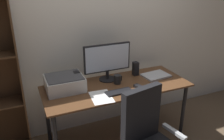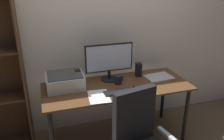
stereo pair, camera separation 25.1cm
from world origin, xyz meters
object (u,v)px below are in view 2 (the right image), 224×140
laptop (159,77)px  printer (65,81)px  desk (117,92)px  speaker_right (138,70)px  mouse (138,88)px  keyboard (117,92)px  speaker_left (78,77)px  monitor (109,60)px  coffee_mug (118,79)px

laptop → printer: size_ratio=0.80×
desk → speaker_right: (0.34, 0.18, 0.17)m
mouse → printer: bearing=144.8°
keyboard → speaker_left: (-0.36, 0.35, 0.08)m
monitor → keyboard: bearing=-92.6°
mouse → laptop: mouse is taller
speaker_left → printer: size_ratio=0.43×
monitor → speaker_right: (0.37, -0.01, -0.17)m
desk → coffee_mug: (0.03, 0.05, 0.14)m
mouse → printer: (-0.75, 0.28, 0.06)m
laptop → speaker_right: size_ratio=1.88×
keyboard → printer: printer is taller
monitor → speaker_right: 0.41m
mouse → laptop: size_ratio=0.30×
keyboard → laptop: laptop is taller
keyboard → speaker_left: speaker_left is taller
keyboard → speaker_left: bearing=133.7°
monitor → laptop: (0.59, -0.14, -0.24)m
keyboard → speaker_right: 0.53m
desk → speaker_left: bearing=156.2°
keyboard → laptop: (0.60, 0.21, 0.00)m
desk → speaker_right: 0.42m
laptop → speaker_left: bearing=166.8°
printer → keyboard: bearing=-30.4°
printer → mouse: bearing=-20.5°
monitor → speaker_left: size_ratio=3.31×
monitor → printer: bearing=-173.7°
desk → speaker_right: speaker_right is taller
speaker_right → printer: 0.90m
monitor → laptop: bearing=-13.7°
keyboard → mouse: size_ratio=3.02×
mouse → laptop: 0.41m
desk → mouse: bearing=-38.1°
keyboard → coffee_mug: 0.23m
monitor → keyboard: 0.43m
speaker_right → mouse: bearing=-113.8°
desk → keyboard: 0.20m
laptop → speaker_left: (-0.96, 0.14, 0.07)m
speaker_right → desk: bearing=-151.8°
desk → printer: printer is taller
laptop → desk: bearing=179.5°
monitor → mouse: bearing=-56.1°
monitor → mouse: monitor is taller
coffee_mug → printer: bearing=172.0°
coffee_mug → speaker_left: (-0.44, 0.13, 0.03)m
speaker_right → laptop: bearing=-32.4°
coffee_mug → laptop: (0.52, -0.00, -0.04)m
monitor → speaker_right: bearing=-1.2°
coffee_mug → printer: printer is taller
laptop → mouse: bearing=-156.7°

